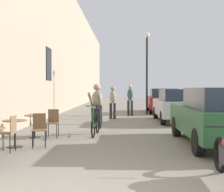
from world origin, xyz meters
The scene contains 14 objects.
building_facade_left centered at (-3.45, 14.00, 4.47)m, with size 0.54×68.00×8.94m.
cafe_table_mid centered at (-2.17, 4.04, 0.52)m, with size 0.64×0.64×0.72m.
cafe_chair_mid_toward_street centered at (-2.09, 3.44, 0.52)m, with size 0.40×0.40×0.89m.
cafe_chair_mid_toward_wall centered at (-1.54, 4.12, 0.52)m, with size 0.46×0.46×0.89m.
cafe_table_far centered at (-2.11, 5.67, 0.52)m, with size 0.64×0.64×0.72m.
cafe_chair_far_toward_street centered at (-1.54, 5.74, 0.52)m, with size 0.39×0.39×0.89m.
cyclist_on_bicycle centered at (-0.21, 6.37, 0.81)m, with size 0.52×1.76×1.74m.
pedestrian_near centered at (-0.38, 9.53, 0.98)m, with size 0.36×0.26×1.73m.
pedestrian_mid centered at (0.18, 11.85, 0.93)m, with size 0.38×0.30×1.66m.
pedestrian_far centered at (1.12, 13.76, 1.00)m, with size 0.35×0.26×1.77m.
street_lamp centered at (2.14, 14.60, 3.11)m, with size 0.32×0.32×4.90m.
parked_car_nearest centered at (3.27, 4.49, 0.82)m, with size 1.88×4.44×1.58m.
parked_car_second centered at (3.20, 10.46, 0.79)m, with size 1.83×4.30×1.53m.
parked_car_third centered at (3.24, 16.03, 0.80)m, with size 1.95×4.40×1.55m.
Camera 1 is at (0.69, -4.05, 1.56)m, focal length 49.78 mm.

